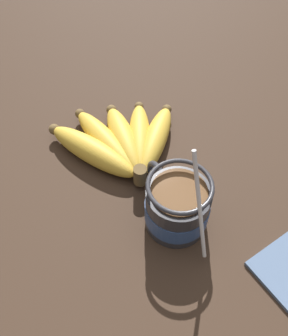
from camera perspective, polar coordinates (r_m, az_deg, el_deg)
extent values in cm
cube|color=#332319|center=(57.29, 6.15, -5.16)|extent=(139.03, 139.03, 3.65)
cylinder|color=#28282D|center=(50.25, 5.07, -6.04)|extent=(8.51, 8.51, 7.18)
cylinder|color=navy|center=(50.72, 5.02, -6.37)|extent=(8.71, 8.71, 3.04)
torus|color=#28282D|center=(51.95, 2.12, -1.46)|extent=(5.07, 0.90, 5.07)
cylinder|color=brown|center=(47.16, 5.38, -3.68)|extent=(7.31, 7.31, 0.40)
torus|color=#28282D|center=(46.01, 5.51, -2.71)|extent=(8.51, 8.51, 0.60)
cylinder|color=silver|center=(43.87, 8.49, -6.18)|extent=(5.78, 0.50, 15.55)
ellipsoid|color=silver|center=(51.46, 5.80, -8.49)|extent=(3.00, 2.00, 0.80)
cylinder|color=brown|center=(54.15, -0.59, -1.13)|extent=(2.00, 2.00, 3.00)
ellipsoid|color=gold|center=(59.87, 1.74, 4.39)|extent=(12.58, 12.88, 3.60)
sphere|color=brown|center=(64.78, 3.49, 8.91)|extent=(1.62, 1.62, 1.62)
ellipsoid|color=gold|center=(60.19, -0.69, 4.65)|extent=(14.47, 9.93, 3.46)
sphere|color=brown|center=(65.31, -0.76, 9.38)|extent=(1.56, 1.56, 1.56)
ellipsoid|color=gold|center=(59.79, -3.10, 4.36)|extent=(14.82, 6.28, 3.77)
sphere|color=brown|center=(64.69, -5.00, 8.83)|extent=(1.70, 1.70, 1.70)
ellipsoid|color=gold|center=(59.73, -5.79, 3.95)|extent=(16.47, 5.74, 3.63)
sphere|color=brown|center=(64.81, -9.75, 8.17)|extent=(1.63, 1.63, 1.63)
ellipsoid|color=gold|center=(58.54, -7.86, 2.56)|extent=(16.30, 10.54, 3.94)
sphere|color=brown|center=(62.83, -13.53, 5.76)|extent=(1.77, 1.77, 1.77)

